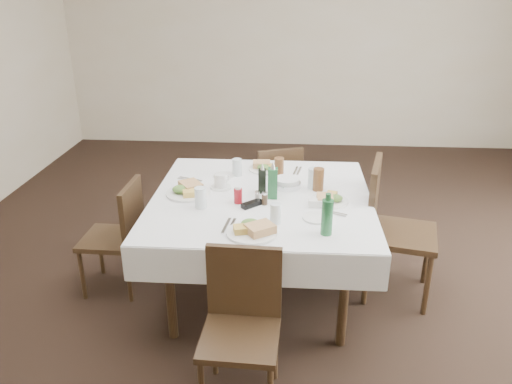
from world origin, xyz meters
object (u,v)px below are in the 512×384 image
bread_basket (287,183)px  oil_cruet_dark (262,180)px  chair_south (242,316)px  chair_west (121,230)px  oil_cruet_green (273,182)px  green_bottle (327,217)px  ketchup_bottle (238,195)px  coffee_mug (221,182)px  water_s (276,213)px  dining_table (261,206)px  water_n (237,167)px  water_w (201,198)px  water_e (314,178)px  chair_north (276,185)px  chair_east (388,222)px

bread_basket → oil_cruet_dark: 0.21m
chair_south → oil_cruet_dark: 1.07m
chair_west → oil_cruet_green: bearing=-0.7°
bread_basket → green_bottle: size_ratio=0.78×
ketchup_bottle → coffee_mug: size_ratio=0.82×
water_s → bread_basket: (0.06, 0.56, -0.03)m
chair_west → ketchup_bottle: size_ratio=7.02×
oil_cruet_dark → green_bottle: green_bottle is taller
dining_table → green_bottle: green_bottle is taller
water_n → dining_table: bearing=-61.5°
water_s → oil_cruet_green: (-0.03, 0.37, 0.05)m
dining_table → water_w: water_w is taller
chair_west → green_bottle: bearing=-19.9°
water_e → water_s: bearing=-113.8°
water_s → water_e: bearing=66.2°
chair_north → water_e: (0.28, -0.75, 0.37)m
oil_cruet_green → chair_south: bearing=-97.5°
chair_east → oil_cruet_green: (-0.80, -0.10, 0.31)m
chair_east → water_s: chair_east is taller
chair_north → chair_south: bearing=-93.7°
chair_north → oil_cruet_dark: oil_cruet_dark is taller
chair_east → oil_cruet_green: size_ratio=3.73×
oil_cruet_green → ketchup_bottle: size_ratio=2.24×
water_e → oil_cruet_dark: oil_cruet_dark is taller
chair_north → oil_cruet_dark: bearing=-94.9°
dining_table → water_e: water_e is taller
water_w → oil_cruet_dark: 0.46m
chair_south → water_n: water_n is taller
green_bottle → chair_east: bearing=51.4°
chair_north → oil_cruet_dark: (-0.07, -0.85, 0.38)m
dining_table → chair_west: size_ratio=1.78×
chair_east → ketchup_bottle: (-1.02, -0.20, 0.26)m
water_e → oil_cruet_dark: size_ratio=0.69×
chair_west → coffee_mug: size_ratio=5.76×
chair_north → coffee_mug: bearing=-114.8°
chair_south → ketchup_bottle: bearing=97.1°
chair_north → chair_south: (-0.12, -1.85, 0.01)m
chair_west → water_w: 0.75m
ketchup_bottle → coffee_mug: bearing=120.8°
chair_north → water_s: water_s is taller
ketchup_bottle → chair_north: bearing=78.0°
water_w → green_bottle: size_ratio=0.55×
water_e → ketchup_bottle: (-0.50, -0.29, -0.02)m
chair_west → water_w: (0.62, -0.20, 0.36)m
chair_south → chair_east: bearing=47.8°
water_e → coffee_mug: water_e is taller
water_w → bread_basket: (0.54, 0.38, -0.04)m
coffee_mug → bread_basket: bearing=6.2°
chair_north → chair_west: 1.41m
ketchup_bottle → green_bottle: green_bottle is taller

